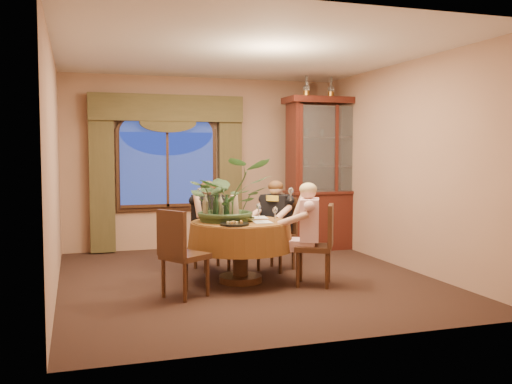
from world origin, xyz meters
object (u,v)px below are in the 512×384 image
object	(u,v)px
person_back	(208,225)
wine_bottle_1	(220,208)
china_cabinet	(330,174)
chair_back_right	(276,235)
oil_lamp_center	(331,87)
person_scarf	(276,225)
centerpiece_plant	(228,168)
dining_table	(240,252)
oil_lamp_right	(355,88)
chair_front_left	(185,254)
wine_bottle_3	(217,207)
chair_right	(314,245)
wine_bottle_0	(205,208)
olive_bowl	(247,219)
wine_bottle_2	(227,208)
person_pink	(309,233)
chair_back	(212,234)
oil_lamp_left	(307,86)
stoneware_vase	(233,208)
wine_bottle_4	(216,208)

from	to	relation	value
person_back	wine_bottle_1	distance (m)	0.85
china_cabinet	chair_back_right	world-z (taller)	china_cabinet
wine_bottle_1	oil_lamp_center	bearing A→B (deg)	38.74
china_cabinet	person_scarf	world-z (taller)	china_cabinet
china_cabinet	centerpiece_plant	distance (m)	2.87
dining_table	oil_lamp_right	bearing A→B (deg)	37.23
chair_front_left	wine_bottle_3	distance (m)	0.98
chair_right	person_scarf	size ratio (longest dim) A/B	0.79
wine_bottle_0	wine_bottle_3	world-z (taller)	same
olive_bowl	wine_bottle_2	size ratio (longest dim) A/B	0.52
person_pink	wine_bottle_0	world-z (taller)	person_pink
oil_lamp_right	wine_bottle_3	bearing A→B (deg)	-148.24
chair_back	person_back	bearing A→B (deg)	-30.27
person_back	wine_bottle_2	world-z (taller)	person_back
oil_lamp_center	wine_bottle_2	xyz separation A→B (m)	(-2.26, -1.94, -1.72)
wine_bottle_2	chair_back	bearing A→B (deg)	89.02
chair_right	olive_bowl	xyz separation A→B (m)	(-0.72, 0.35, 0.30)
oil_lamp_left	wine_bottle_0	world-z (taller)	oil_lamp_left
olive_bowl	stoneware_vase	bearing A→B (deg)	125.22
wine_bottle_0	chair_back_right	bearing A→B (deg)	22.52
chair_back_right	chair_front_left	bearing A→B (deg)	86.83
oil_lamp_left	centerpiece_plant	world-z (taller)	oil_lamp_left
centerpiece_plant	wine_bottle_4	distance (m)	0.52
wine_bottle_0	wine_bottle_1	size ratio (longest dim) A/B	1.00
person_back	olive_bowl	distance (m)	0.97
chair_right	chair_front_left	world-z (taller)	same
wine_bottle_2	wine_bottle_1	bearing A→B (deg)	127.78
oil_lamp_left	oil_lamp_right	distance (m)	0.86
china_cabinet	person_pink	xyz separation A→B (m)	(-1.32, -2.26, -0.62)
china_cabinet	chair_back	world-z (taller)	china_cabinet
person_pink	wine_bottle_4	distance (m)	1.16
oil_lamp_center	wine_bottle_3	distance (m)	3.36
chair_front_left	person_pink	world-z (taller)	person_pink
centerpiece_plant	wine_bottle_1	xyz separation A→B (m)	(-0.11, -0.04, -0.48)
person_back	chair_right	bearing A→B (deg)	114.13
oil_lamp_center	oil_lamp_right	bearing A→B (deg)	0.00
wine_bottle_1	wine_bottle_0	bearing A→B (deg)	169.52
chair_back	person_back	xyz separation A→B (m)	(-0.05, 0.02, 0.12)
chair_right	person_pink	xyz separation A→B (m)	(-0.02, 0.07, 0.13)
stoneware_vase	wine_bottle_1	size ratio (longest dim) A/B	0.93
centerpiece_plant	olive_bowl	world-z (taller)	centerpiece_plant
chair_back_right	wine_bottle_1	distance (m)	1.09
olive_bowl	oil_lamp_left	bearing A→B (deg)	51.28
olive_bowl	wine_bottle_0	bearing A→B (deg)	162.67
wine_bottle_0	wine_bottle_3	distance (m)	0.21
wine_bottle_1	wine_bottle_2	distance (m)	0.10
person_pink	centerpiece_plant	world-z (taller)	centerpiece_plant
oil_lamp_left	person_pink	size ratio (longest dim) A/B	0.28
stoneware_vase	wine_bottle_2	xyz separation A→B (m)	(-0.12, -0.14, 0.01)
chair_right	stoneware_vase	xyz separation A→B (m)	(-0.85, 0.53, 0.42)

